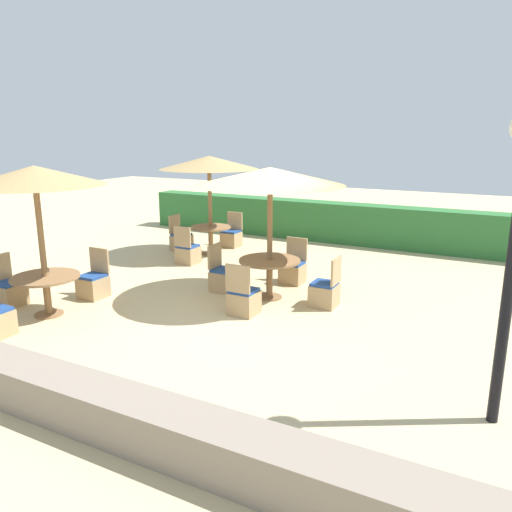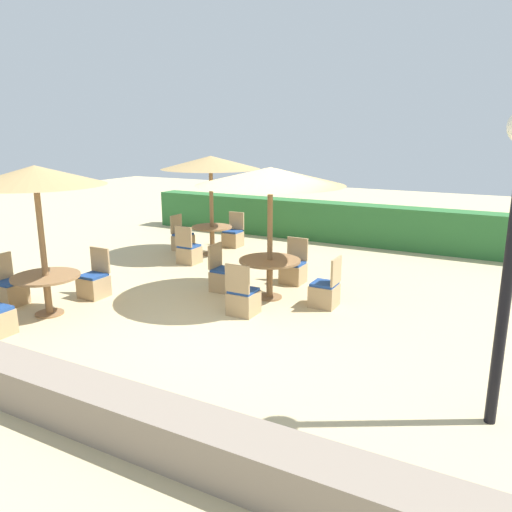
{
  "view_description": "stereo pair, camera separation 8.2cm",
  "coord_description": "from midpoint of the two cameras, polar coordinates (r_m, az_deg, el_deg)",
  "views": [
    {
      "loc": [
        4.06,
        -7.13,
        3.1
      ],
      "look_at": [
        0.0,
        0.6,
        0.9
      ],
      "focal_mm": 35.0,
      "sensor_mm": 36.0,
      "label": 1
    },
    {
      "loc": [
        4.13,
        -7.09,
        3.1
      ],
      "look_at": [
        0.0,
        0.6,
        0.9
      ],
      "focal_mm": 35.0,
      "sensor_mm": 36.0,
      "label": 2
    }
  ],
  "objects": [
    {
      "name": "ground_plane",
      "position": [
        8.77,
        -1.6,
        -6.56
      ],
      "size": [
        40.0,
        40.0,
        0.0
      ],
      "primitive_type": "plane",
      "color": "#C6B284"
    },
    {
      "name": "hedge_row",
      "position": [
        14.31,
        11.18,
        3.64
      ],
      "size": [
        13.0,
        0.7,
        1.12
      ],
      "primitive_type": "cube",
      "color": "#2D6B33",
      "rests_on": "ground_plane"
    },
    {
      "name": "stone_border",
      "position": [
        6.03,
        -20.11,
        -15.0
      ],
      "size": [
        10.0,
        0.56,
        0.5
      ],
      "primitive_type": "cube",
      "color": "gray",
      "rests_on": "ground_plane"
    },
    {
      "name": "parasol_center",
      "position": [
        9.08,
        1.91,
        9.04
      ],
      "size": [
        2.73,
        2.73,
        2.46
      ],
      "color": "olive",
      "rests_on": "ground_plane"
    },
    {
      "name": "round_table_center",
      "position": [
        9.38,
        1.83,
        -1.26
      ],
      "size": [
        1.16,
        1.16,
        0.75
      ],
      "color": "olive",
      "rests_on": "ground_plane"
    },
    {
      "name": "patio_chair_center_north",
      "position": [
        10.44,
        4.52,
        -1.68
      ],
      "size": [
        0.46,
        0.46,
        0.93
      ],
      "rotation": [
        0.0,
        0.0,
        3.14
      ],
      "color": "tan",
      "rests_on": "ground_plane"
    },
    {
      "name": "patio_chair_center_west",
      "position": [
        9.93,
        -3.48,
        -2.49
      ],
      "size": [
        0.46,
        0.46,
        0.93
      ],
      "rotation": [
        0.0,
        0.0,
        -1.57
      ],
      "color": "tan",
      "rests_on": "ground_plane"
    },
    {
      "name": "patio_chair_center_south",
      "position": [
        8.64,
        -1.22,
        -5.02
      ],
      "size": [
        0.46,
        0.46,
        0.93
      ],
      "color": "tan",
      "rests_on": "ground_plane"
    },
    {
      "name": "patio_chair_center_east",
      "position": [
        9.11,
        8.16,
        -4.15
      ],
      "size": [
        0.46,
        0.46,
        0.93
      ],
      "rotation": [
        0.0,
        0.0,
        1.57
      ],
      "color": "tan",
      "rests_on": "ground_plane"
    },
    {
      "name": "parasol_back_left",
      "position": [
        12.55,
        -5.03,
        10.54
      ],
      "size": [
        2.46,
        2.46,
        2.5
      ],
      "color": "olive",
      "rests_on": "ground_plane"
    },
    {
      "name": "round_table_back_left",
      "position": [
        12.78,
        -4.86,
        2.67
      ],
      "size": [
        1.02,
        1.02,
        0.73
      ],
      "color": "olive",
      "rests_on": "ground_plane"
    },
    {
      "name": "patio_chair_back_left_north",
      "position": [
        13.7,
        -2.46,
        2.18
      ],
      "size": [
        0.46,
        0.46,
        0.93
      ],
      "rotation": [
        0.0,
        0.0,
        3.14
      ],
      "color": "tan",
      "rests_on": "ground_plane"
    },
    {
      "name": "patio_chair_back_left_south",
      "position": [
        12.03,
        -7.49,
        0.38
      ],
      "size": [
        0.46,
        0.46,
        0.93
      ],
      "color": "tan",
      "rests_on": "ground_plane"
    },
    {
      "name": "patio_chair_back_left_west",
      "position": [
        13.43,
        -8.22,
        1.79
      ],
      "size": [
        0.46,
        0.46,
        0.93
      ],
      "rotation": [
        0.0,
        0.0,
        -1.57
      ],
      "color": "tan",
      "rests_on": "ground_plane"
    },
    {
      "name": "parasol_front_left",
      "position": [
        8.93,
        -23.7,
        8.34
      ],
      "size": [
        2.27,
        2.27,
        2.55
      ],
      "color": "olive",
      "rests_on": "ground_plane"
    },
    {
      "name": "round_table_front_left",
      "position": [
        9.25,
        -22.59,
        -2.88
      ],
      "size": [
        1.13,
        1.13,
        0.7
      ],
      "color": "olive",
      "rests_on": "ground_plane"
    },
    {
      "name": "patio_chair_front_left_north",
      "position": [
        10.01,
        -17.77,
        -3.02
      ],
      "size": [
        0.46,
        0.46,
        0.93
      ],
      "rotation": [
        0.0,
        0.0,
        3.14
      ],
      "color": "tan",
      "rests_on": "ground_plane"
    },
    {
      "name": "patio_chair_front_left_west",
      "position": [
        10.15,
        -26.08,
        -3.57
      ],
      "size": [
        0.46,
        0.46,
        0.93
      ],
      "rotation": [
        0.0,
        0.0,
        -1.57
      ],
      "color": "tan",
      "rests_on": "ground_plane"
    }
  ]
}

